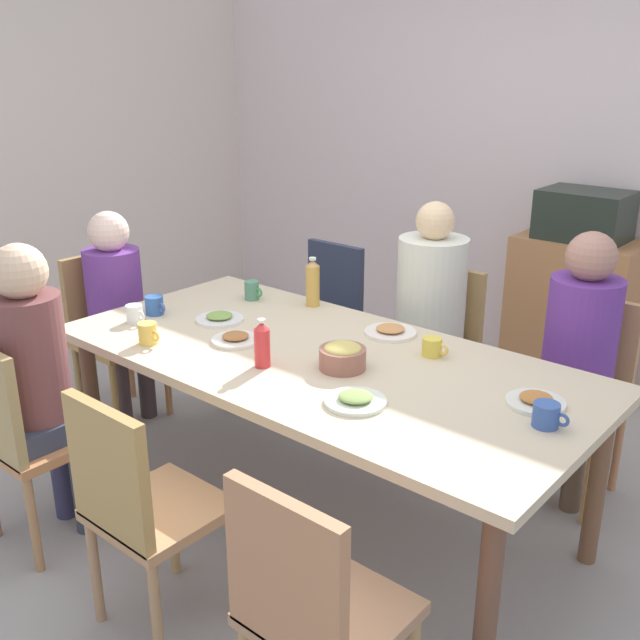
% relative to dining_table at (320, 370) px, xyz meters
% --- Properties ---
extents(ground_plane, '(6.80, 6.80, 0.00)m').
position_rel_dining_table_xyz_m(ground_plane, '(0.00, 0.00, -0.68)').
color(ground_plane, '#989494').
extents(wall_back, '(5.91, 0.12, 2.60)m').
position_rel_dining_table_xyz_m(wall_back, '(0.00, 2.33, 0.62)').
color(wall_back, silver).
rests_on(wall_back, ground_plane).
extents(dining_table, '(2.25, 1.07, 0.75)m').
position_rel_dining_table_xyz_m(dining_table, '(0.00, 0.00, 0.00)').
color(dining_table, beige).
rests_on(dining_table, ground_plane).
extents(chair_0, '(0.40, 0.40, 0.90)m').
position_rel_dining_table_xyz_m(chair_0, '(0.75, 0.92, -0.17)').
color(chair_0, tan).
rests_on(chair_0, ground_plane).
extents(person_0, '(0.30, 0.30, 1.22)m').
position_rel_dining_table_xyz_m(person_0, '(0.75, 0.83, 0.05)').
color(person_0, brown).
rests_on(person_0, ground_plane).
extents(chair_1, '(0.40, 0.40, 0.90)m').
position_rel_dining_table_xyz_m(chair_1, '(0.75, -0.92, -0.17)').
color(chair_1, '#A37959').
rests_on(chair_1, ground_plane).
extents(chair_2, '(0.40, 0.40, 0.90)m').
position_rel_dining_table_xyz_m(chair_2, '(-0.75, -0.92, -0.17)').
color(chair_2, '#B67549').
rests_on(chair_2, ground_plane).
extents(person_2, '(0.30, 0.30, 1.25)m').
position_rel_dining_table_xyz_m(person_2, '(-0.75, -0.83, 0.06)').
color(person_2, '#30304F').
rests_on(person_2, ground_plane).
extents(chair_3, '(0.40, 0.40, 0.90)m').
position_rel_dining_table_xyz_m(chair_3, '(-1.50, 0.00, -0.17)').
color(chair_3, '#B2874A').
rests_on(chair_3, ground_plane).
extents(person_3, '(0.30, 0.30, 1.15)m').
position_rel_dining_table_xyz_m(person_3, '(-1.41, 0.00, 0.01)').
color(person_3, '#41353A').
rests_on(person_3, ground_plane).
extents(chair_4, '(0.40, 0.40, 0.90)m').
position_rel_dining_table_xyz_m(chair_4, '(0.00, -0.92, -0.17)').
color(chair_4, tan).
rests_on(chair_4, ground_plane).
extents(chair_5, '(0.40, 0.40, 0.90)m').
position_rel_dining_table_xyz_m(chair_5, '(0.00, 0.92, -0.17)').
color(chair_5, tan).
rests_on(chair_5, ground_plane).
extents(person_5, '(0.34, 0.34, 1.26)m').
position_rel_dining_table_xyz_m(person_5, '(-0.00, 0.83, 0.07)').
color(person_5, '#50503B').
rests_on(person_5, ground_plane).
extents(chair_6, '(0.40, 0.40, 0.90)m').
position_rel_dining_table_xyz_m(chair_6, '(-0.75, 0.92, -0.17)').
color(chair_6, '#373C4E').
rests_on(chair_6, ground_plane).
extents(plate_0, '(0.22, 0.22, 0.04)m').
position_rel_dining_table_xyz_m(plate_0, '(0.38, -0.26, 0.08)').
color(plate_0, silver).
rests_on(plate_0, dining_table).
extents(plate_1, '(0.22, 0.22, 0.04)m').
position_rel_dining_table_xyz_m(plate_1, '(-0.61, 0.01, 0.08)').
color(plate_1, silver).
rests_on(plate_1, dining_table).
extents(plate_2, '(0.21, 0.21, 0.04)m').
position_rel_dining_table_xyz_m(plate_2, '(-0.37, -0.12, 0.08)').
color(plate_2, white).
rests_on(plate_2, dining_table).
extents(plate_3, '(0.21, 0.21, 0.04)m').
position_rel_dining_table_xyz_m(plate_3, '(0.87, 0.14, 0.08)').
color(plate_3, silver).
rests_on(plate_3, dining_table).
extents(plate_4, '(0.23, 0.23, 0.04)m').
position_rel_dining_table_xyz_m(plate_4, '(0.08, 0.38, 0.08)').
color(plate_4, white).
rests_on(plate_4, dining_table).
extents(bowl_0, '(0.18, 0.18, 0.10)m').
position_rel_dining_table_xyz_m(bowl_0, '(0.16, -0.05, 0.12)').
color(bowl_0, '#945C4D').
rests_on(bowl_0, dining_table).
extents(cup_0, '(0.12, 0.08, 0.08)m').
position_rel_dining_table_xyz_m(cup_0, '(0.35, 0.29, 0.10)').
color(cup_0, gold).
rests_on(cup_0, dining_table).
extents(cup_1, '(0.11, 0.07, 0.09)m').
position_rel_dining_table_xyz_m(cup_1, '(-0.72, 0.33, 0.11)').
color(cup_1, '#4D8569').
rests_on(cup_1, dining_table).
extents(cup_2, '(0.12, 0.09, 0.09)m').
position_rel_dining_table_xyz_m(cup_2, '(-0.91, -0.12, 0.11)').
color(cup_2, '#2D5597').
rests_on(cup_2, dining_table).
extents(cup_3, '(0.11, 0.08, 0.08)m').
position_rel_dining_table_xyz_m(cup_3, '(-0.89, -0.25, 0.11)').
color(cup_3, white).
rests_on(cup_3, dining_table).
extents(cup_4, '(0.12, 0.09, 0.08)m').
position_rel_dining_table_xyz_m(cup_4, '(0.96, 0.01, 0.11)').
color(cup_4, '#3756A2').
rests_on(cup_4, dining_table).
extents(cup_5, '(0.11, 0.08, 0.09)m').
position_rel_dining_table_xyz_m(cup_5, '(-0.63, -0.38, 0.11)').
color(cup_5, '#EBC450').
rests_on(cup_5, dining_table).
extents(bottle_0, '(0.06, 0.06, 0.20)m').
position_rel_dining_table_xyz_m(bottle_0, '(-0.09, -0.24, 0.16)').
color(bottle_0, red).
rests_on(bottle_0, dining_table).
extents(bottle_1, '(0.07, 0.07, 0.24)m').
position_rel_dining_table_xyz_m(bottle_1, '(-0.43, 0.45, 0.18)').
color(bottle_1, gold).
rests_on(bottle_1, dining_table).
extents(side_cabinet, '(0.70, 0.44, 0.90)m').
position_rel_dining_table_xyz_m(side_cabinet, '(0.26, 2.03, -0.23)').
color(side_cabinet, '#B0784A').
rests_on(side_cabinet, ground_plane).
extents(microwave, '(0.48, 0.36, 0.28)m').
position_rel_dining_table_xyz_m(microwave, '(0.26, 2.03, 0.36)').
color(microwave, '#222C25').
rests_on(microwave, side_cabinet).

